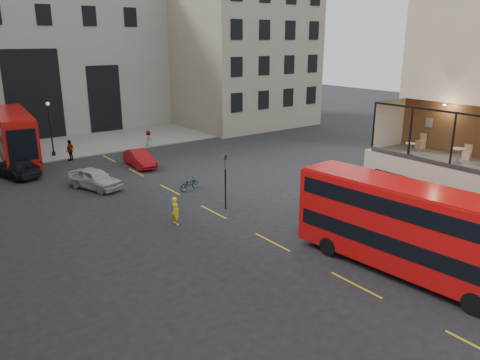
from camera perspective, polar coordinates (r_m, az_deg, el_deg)
ground at (r=24.55m, az=16.95°, el=-10.77°), size 140.00×140.00×0.00m
host_frontage at (r=28.90m, az=25.07°, el=-2.58°), size 3.00×11.00×4.50m
cafe_floor at (r=28.28m, az=25.64°, el=1.83°), size 3.00×10.00×0.10m
gateway at (r=61.77m, az=-25.45°, el=13.76°), size 35.00×10.60×18.00m
building_right at (r=64.72m, az=-0.90°, el=16.29°), size 16.60×18.60×20.00m
pavement_far at (r=52.95m, az=-22.92°, el=3.54°), size 40.00×12.00×0.12m
traffic_light_near at (r=30.99m, az=-1.80°, el=0.65°), size 0.16×0.20×3.80m
street_lamp_b at (r=48.69m, az=-22.03°, el=5.38°), size 0.36×0.36×5.33m
bus_near at (r=23.87m, az=19.60°, el=-5.18°), size 3.55×11.43×4.49m
bus_far at (r=47.67m, az=-25.77°, el=5.03°), size 4.00×12.07×4.73m
car_a at (r=37.49m, az=-17.29°, el=0.18°), size 3.37×5.03×1.59m
car_b at (r=42.95m, az=-12.13°, el=2.57°), size 1.81×4.56×1.48m
car_c at (r=43.21m, az=-25.80°, el=1.39°), size 3.78×5.85×1.58m
bicycle at (r=35.77m, az=-6.21°, el=-0.46°), size 1.92×1.02×0.96m
cyclist at (r=29.19m, az=-7.88°, el=-3.73°), size 0.43×0.65×1.78m
pedestrian_b at (r=42.68m, az=-23.27°, el=1.56°), size 1.07×1.20×1.61m
pedestrian_c at (r=46.88m, az=-19.99°, el=3.43°), size 1.20×1.12×1.98m
pedestrian_d at (r=50.73m, az=-11.10°, el=4.95°), size 0.64×0.89×1.72m
cafe_table_mid at (r=27.79m, az=25.06°, el=2.96°), size 0.68×0.68×0.84m
cafe_table_far at (r=28.86m, az=20.02°, el=3.80°), size 0.55×0.55×0.69m
cafe_chair_c at (r=29.01m, az=25.89°, el=2.77°), size 0.50×0.50×0.84m
cafe_chair_d at (r=30.83m, az=21.16°, el=4.13°), size 0.49×0.49×0.92m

